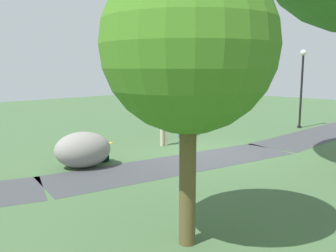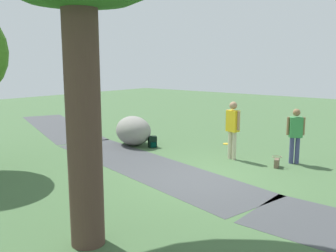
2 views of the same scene
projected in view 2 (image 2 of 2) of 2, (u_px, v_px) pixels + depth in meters
ground_plane at (202, 178)px, 9.62m from camera, size 48.00×48.00×0.00m
footpath_segment_mid at (146, 165)px, 10.77m from camera, size 8.24×3.65×0.01m
footpath_segment_far at (58, 126)px, 17.29m from camera, size 8.18×4.77×0.01m
lawn_boulder at (133, 131)px, 13.39m from camera, size 1.94×1.69×1.04m
woman_with_handbag at (295, 132)px, 10.86m from camera, size 0.45×0.40×1.63m
passerby_on_path at (233, 126)px, 11.33m from camera, size 0.51×0.30×1.78m
handbag_on_grass at (277, 162)px, 10.60m from camera, size 0.34×0.34×0.31m
backpack_by_boulder at (152, 142)px, 13.03m from camera, size 0.35×0.34×0.40m
frisbee_on_grass at (227, 144)px, 13.60m from camera, size 0.26×0.26×0.02m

